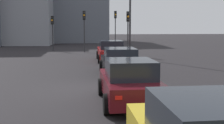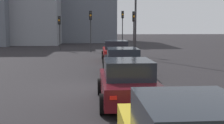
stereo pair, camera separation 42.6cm
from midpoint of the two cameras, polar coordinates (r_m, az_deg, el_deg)
The scene contains 10 objects.
ground_plane at distance 12.27m, azimuth -5.94°, elevation -5.85°, with size 160.00×160.00×0.20m, color black.
car_red_left_lead at distance 21.87m, azimuth -0.78°, elevation 2.18°, with size 4.66×2.11×1.56m.
car_black_left_second at distance 15.70m, azimuth 0.77°, elevation 0.07°, with size 4.54×2.08×1.47m.
car_maroon_left_third at distance 9.89m, azimuth 2.24°, elevation -4.03°, with size 4.10×2.04×1.53m.
traffic_light_near_left at distance 36.19m, azimuth 0.34°, elevation 8.05°, with size 0.32×0.30×4.49m.
traffic_light_near_right at distance 26.01m, azimuth 2.72°, elevation 7.54°, with size 0.32×0.28×3.93m.
traffic_light_far_left at distance 29.17m, azimuth -5.95°, elevation 7.76°, with size 0.32×0.28×4.14m.
traffic_light_far_right at distance 31.95m, azimuth -12.10°, elevation 7.04°, with size 0.32×0.30×3.70m.
building_facade_left at distance 50.86m, azimuth -7.72°, elevation 10.95°, with size 12.95×11.07×12.13m, color slate.
building_facade_center at distance 44.03m, azimuth -18.75°, elevation 9.23°, with size 8.09×10.26×9.06m, color gray.
Camera 1 is at (-11.94, 0.01, 2.65)m, focal length 46.21 mm.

